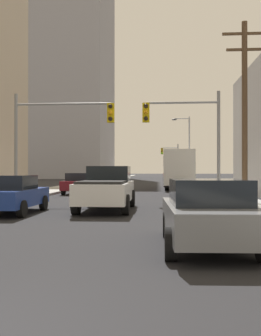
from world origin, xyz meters
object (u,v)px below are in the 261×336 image
traffic_signal_near_right (185,127)px  traffic_signal_far_right (171,156)px  traffic_signal_near_left (59,127)px  sedan_blue (12,194)px  sedan_grey (208,213)px  sedan_maroon (79,183)px  pickup_truck_white (107,189)px  city_bus (179,168)px

traffic_signal_near_right → traffic_signal_far_right: (0.60, 43.35, -0.06)m
traffic_signal_near_right → traffic_signal_near_left: bearing=180.0°
sedan_blue → traffic_signal_far_right: traffic_signal_far_right is taller
sedan_grey → sedan_maroon: 20.77m
pickup_truck_white → sedan_blue: pickup_truck_white is taller
pickup_truck_white → traffic_signal_near_left: traffic_signal_near_left is taller
pickup_truck_white → traffic_signal_near_right: traffic_signal_near_right is taller
sedan_grey → traffic_signal_near_right: size_ratio=0.71×
sedan_maroon → traffic_signal_near_left: traffic_signal_near_left is taller
city_bus → traffic_signal_far_right: (0.17, 28.05, 2.07)m
city_bus → pickup_truck_white: (-4.10, -19.97, -1.00)m
sedan_grey → sedan_maroon: (-6.82, 19.62, 0.00)m
city_bus → pickup_truck_white: size_ratio=2.14×
sedan_maroon → city_bus: bearing=47.8°
sedan_grey → traffic_signal_near_left: traffic_signal_near_left is taller
pickup_truck_white → sedan_maroon: bearing=107.0°
city_bus → sedan_blue: 22.95m
traffic_signal_near_left → traffic_signal_near_right: (6.93, -0.00, -0.06)m
sedan_blue → traffic_signal_near_left: traffic_signal_near_left is taller
sedan_blue → traffic_signal_near_left: bearing=87.3°
traffic_signal_far_right → city_bus: bearing=-90.3°
traffic_signal_far_right → pickup_truck_white: bearing=-95.1°
traffic_signal_near_left → sedan_grey: bearing=-62.7°
sedan_blue → sedan_maroon: same height
sedan_blue → traffic_signal_near_left: 7.15m
city_bus → pickup_truck_white: 20.41m
traffic_signal_near_right → sedan_blue: bearing=-138.9°
traffic_signal_near_left → traffic_signal_far_right: size_ratio=1.00×
sedan_maroon → traffic_signal_far_right: (7.79, 36.48, 3.23)m
city_bus → traffic_signal_far_right: 28.13m
city_bus → traffic_signal_near_right: size_ratio=1.93×
traffic_signal_near_left → traffic_signal_near_right: bearing=-0.0°
sedan_grey → sedan_maroon: bearing=109.2°
sedan_maroon → sedan_grey: bearing=-70.8°
sedan_blue → traffic_signal_far_right: bearing=81.0°
city_bus → sedan_grey: bearing=-91.6°
traffic_signal_near_right → sedan_grey: bearing=-91.6°
pickup_truck_white → traffic_signal_near_left: (-3.27, 4.67, 3.19)m
sedan_grey → traffic_signal_near_right: (0.37, 12.74, 3.29)m
city_bus → sedan_maroon: bearing=-132.2°
pickup_truck_white → sedan_blue: (-3.57, -1.63, -0.16)m
traffic_signal_near_right → traffic_signal_far_right: 43.36m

